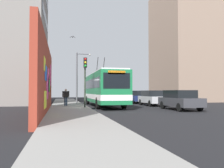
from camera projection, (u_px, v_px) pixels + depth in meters
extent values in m
plane|color=black|center=(89.00, 109.00, 19.97)|extent=(80.00, 80.00, 0.00)
cube|color=gray|center=(70.00, 108.00, 19.63)|extent=(48.00, 3.20, 0.15)
cube|color=maroon|center=(45.00, 79.00, 15.31)|extent=(13.76, 0.30, 4.63)
cube|color=#F2338C|center=(47.00, 87.00, 15.12)|extent=(2.12, 0.02, 1.57)
cube|color=#F2338C|center=(51.00, 75.00, 19.76)|extent=(1.46, 0.02, 1.74)
cube|color=yellow|center=(45.00, 64.00, 12.41)|extent=(1.22, 0.02, 0.73)
cube|color=blue|center=(46.00, 73.00, 13.61)|extent=(1.90, 0.02, 0.88)
cube|color=green|center=(49.00, 85.00, 17.19)|extent=(1.80, 0.02, 0.92)
cube|color=#F2338C|center=(48.00, 81.00, 16.44)|extent=(1.37, 0.02, 1.76)
cube|color=yellow|center=(45.00, 100.00, 13.12)|extent=(2.02, 0.02, 0.98)
cube|color=gray|center=(4.00, 37.00, 28.85)|extent=(12.58, 9.73, 16.54)
cube|color=black|center=(45.00, 69.00, 29.78)|extent=(10.70, 0.04, 1.10)
cube|color=black|center=(45.00, 44.00, 29.88)|extent=(10.70, 0.04, 1.10)
cube|color=black|center=(45.00, 19.00, 29.98)|extent=(10.70, 0.04, 1.10)
cube|color=gray|center=(188.00, 46.00, 36.33)|extent=(10.41, 8.99, 17.24)
cube|color=black|center=(214.00, 73.00, 37.16)|extent=(8.84, 0.04, 1.10)
cube|color=black|center=(214.00, 53.00, 37.27)|extent=(8.84, 0.04, 1.10)
cube|color=black|center=(213.00, 33.00, 37.37)|extent=(8.84, 0.04, 1.10)
cube|color=black|center=(213.00, 13.00, 37.47)|extent=(8.84, 0.04, 1.10)
cube|color=#19723F|center=(103.00, 88.00, 23.30)|extent=(11.57, 2.47, 2.72)
cube|color=silver|center=(103.00, 74.00, 23.34)|extent=(11.10, 2.27, 0.12)
cube|color=white|center=(103.00, 96.00, 23.27)|extent=(11.59, 2.49, 0.44)
cube|color=black|center=(117.00, 81.00, 17.69)|extent=(0.04, 2.10, 1.23)
cube|color=black|center=(103.00, 84.00, 23.31)|extent=(10.64, 2.50, 0.87)
cube|color=orange|center=(117.00, 72.00, 17.72)|extent=(0.06, 1.36, 0.28)
cylinder|color=black|center=(103.00, 67.00, 25.14)|extent=(1.43, 0.06, 2.00)
cylinder|color=black|center=(97.00, 67.00, 24.99)|extent=(1.43, 0.06, 2.00)
cylinder|color=black|center=(124.00, 103.00, 19.89)|extent=(1.00, 0.28, 1.00)
cylinder|color=black|center=(98.00, 103.00, 19.41)|extent=(1.00, 0.28, 1.00)
cylinder|color=black|center=(107.00, 100.00, 27.11)|extent=(1.00, 0.28, 1.00)
cylinder|color=black|center=(88.00, 100.00, 26.63)|extent=(1.00, 0.28, 1.00)
cube|color=#38383D|center=(180.00, 102.00, 18.69)|extent=(4.37, 1.85, 0.66)
cube|color=black|center=(179.00, 94.00, 18.80)|extent=(2.62, 1.67, 0.60)
cylinder|color=black|center=(200.00, 107.00, 17.45)|extent=(0.64, 0.22, 0.64)
cylinder|color=black|center=(180.00, 107.00, 17.09)|extent=(0.64, 0.22, 0.64)
cylinder|color=black|center=(180.00, 105.00, 20.27)|extent=(0.64, 0.22, 0.64)
cylinder|color=black|center=(163.00, 105.00, 19.91)|extent=(0.64, 0.22, 0.64)
cube|color=#B7B7BC|center=(153.00, 99.00, 24.21)|extent=(4.12, 1.84, 0.66)
cube|color=black|center=(152.00, 93.00, 24.31)|extent=(2.47, 1.66, 0.60)
cylinder|color=black|center=(166.00, 103.00, 23.05)|extent=(0.64, 0.22, 0.64)
cylinder|color=black|center=(150.00, 103.00, 22.70)|extent=(0.64, 0.22, 0.64)
cylinder|color=black|center=(155.00, 102.00, 25.71)|extent=(0.64, 0.22, 0.64)
cylinder|color=black|center=(141.00, 102.00, 25.35)|extent=(0.64, 0.22, 0.64)
cube|color=navy|center=(136.00, 98.00, 29.63)|extent=(4.83, 1.88, 0.66)
cube|color=black|center=(136.00, 93.00, 29.75)|extent=(2.90, 1.69, 0.60)
cylinder|color=black|center=(147.00, 101.00, 28.25)|extent=(0.64, 0.22, 0.64)
cylinder|color=black|center=(133.00, 101.00, 27.89)|extent=(0.64, 0.22, 0.64)
cylinder|color=black|center=(138.00, 100.00, 31.36)|extent=(0.64, 0.22, 0.64)
cylinder|color=black|center=(126.00, 100.00, 31.00)|extent=(0.64, 0.22, 0.64)
cylinder|color=#2D3F59|center=(67.00, 102.00, 21.75)|extent=(0.14, 0.14, 0.78)
cylinder|color=#2D3F59|center=(65.00, 102.00, 21.71)|extent=(0.14, 0.14, 0.78)
cube|color=black|center=(66.00, 94.00, 21.75)|extent=(0.22, 0.45, 0.58)
cylinder|color=black|center=(69.00, 94.00, 21.81)|extent=(0.09, 0.09, 0.55)
cylinder|color=black|center=(63.00, 94.00, 21.69)|extent=(0.09, 0.09, 0.55)
sphere|color=beige|center=(66.00, 90.00, 21.76)|extent=(0.21, 0.21, 0.21)
cylinder|color=#2D382D|center=(85.00, 82.00, 19.68)|extent=(0.14, 0.14, 4.19)
cube|color=black|center=(85.00, 63.00, 19.51)|extent=(0.20, 0.28, 0.84)
sphere|color=red|center=(85.00, 59.00, 19.42)|extent=(0.18, 0.18, 0.18)
sphere|color=yellow|center=(85.00, 62.00, 19.41)|extent=(0.18, 0.18, 0.18)
sphere|color=green|center=(85.00, 66.00, 19.40)|extent=(0.18, 0.18, 0.18)
cylinder|color=#4C4C51|center=(77.00, 78.00, 27.94)|extent=(0.18, 0.18, 5.99)
cylinder|color=#4C4C51|center=(83.00, 54.00, 28.19)|extent=(0.10, 1.53, 0.10)
ellipsoid|color=silver|center=(90.00, 55.00, 28.36)|extent=(0.44, 0.28, 0.20)
ellipsoid|color=slate|center=(73.00, 37.00, 23.87)|extent=(0.32, 0.14, 0.12)
cube|color=slate|center=(74.00, 37.00, 23.90)|extent=(0.20, 0.24, 0.18)
cube|color=slate|center=(71.00, 37.00, 23.84)|extent=(0.20, 0.24, 0.18)
cylinder|color=black|center=(95.00, 108.00, 20.22)|extent=(1.74, 1.74, 0.00)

